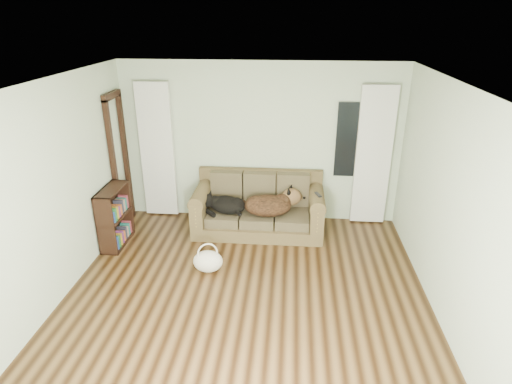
# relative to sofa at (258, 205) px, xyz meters

# --- Properties ---
(floor) EXTENTS (5.00, 5.00, 0.00)m
(floor) POSITION_rel_sofa_xyz_m (-0.01, -1.97, -0.45)
(floor) COLOR black
(floor) RESTS_ON ground
(ceiling) EXTENTS (5.00, 5.00, 0.00)m
(ceiling) POSITION_rel_sofa_xyz_m (-0.01, -1.97, 2.15)
(ceiling) COLOR white
(ceiling) RESTS_ON ground
(wall_back) EXTENTS (4.50, 0.04, 2.60)m
(wall_back) POSITION_rel_sofa_xyz_m (-0.01, 0.53, 0.85)
(wall_back) COLOR #AEC2A1
(wall_back) RESTS_ON ground
(wall_left) EXTENTS (0.04, 5.00, 2.60)m
(wall_left) POSITION_rel_sofa_xyz_m (-2.26, -1.97, 0.85)
(wall_left) COLOR #AEC2A1
(wall_left) RESTS_ON ground
(wall_right) EXTENTS (0.04, 5.00, 2.60)m
(wall_right) POSITION_rel_sofa_xyz_m (2.24, -1.97, 0.85)
(wall_right) COLOR #AEC2A1
(wall_right) RESTS_ON ground
(curtain_left) EXTENTS (0.55, 0.08, 2.25)m
(curtain_left) POSITION_rel_sofa_xyz_m (-1.71, 0.45, 0.70)
(curtain_left) COLOR silver
(curtain_left) RESTS_ON ground
(curtain_right) EXTENTS (0.55, 0.08, 2.25)m
(curtain_right) POSITION_rel_sofa_xyz_m (1.79, 0.45, 0.70)
(curtain_right) COLOR silver
(curtain_right) RESTS_ON ground
(window_pane) EXTENTS (0.50, 0.03, 1.20)m
(window_pane) POSITION_rel_sofa_xyz_m (1.44, 0.50, 0.95)
(window_pane) COLOR black
(window_pane) RESTS_ON wall_back
(door_casing) EXTENTS (0.07, 0.60, 2.10)m
(door_casing) POSITION_rel_sofa_xyz_m (-2.21, 0.07, 0.60)
(door_casing) COLOR black
(door_casing) RESTS_ON ground
(sofa) EXTENTS (2.02, 0.87, 0.83)m
(sofa) POSITION_rel_sofa_xyz_m (0.00, 0.00, 0.00)
(sofa) COLOR #4B3823
(sofa) RESTS_ON floor
(dog_black_lab) EXTENTS (0.72, 0.62, 0.26)m
(dog_black_lab) POSITION_rel_sofa_xyz_m (-0.53, -0.09, 0.03)
(dog_black_lab) COLOR black
(dog_black_lab) RESTS_ON sofa
(dog_shepherd) EXTENTS (0.81, 0.61, 0.34)m
(dog_shepherd) POSITION_rel_sofa_xyz_m (0.20, -0.10, 0.04)
(dog_shepherd) COLOR black
(dog_shepherd) RESTS_ON sofa
(tv_remote) EXTENTS (0.11, 0.19, 0.02)m
(tv_remote) POSITION_rel_sofa_xyz_m (0.92, -0.17, 0.28)
(tv_remote) COLOR black
(tv_remote) RESTS_ON sofa
(tote_bag) EXTENTS (0.42, 0.33, 0.30)m
(tote_bag) POSITION_rel_sofa_xyz_m (-0.59, -1.24, -0.29)
(tote_bag) COLOR beige
(tote_bag) RESTS_ON floor
(bookshelf) EXTENTS (0.27, 0.72, 0.90)m
(bookshelf) POSITION_rel_sofa_xyz_m (-2.10, -0.61, 0.05)
(bookshelf) COLOR black
(bookshelf) RESTS_ON floor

